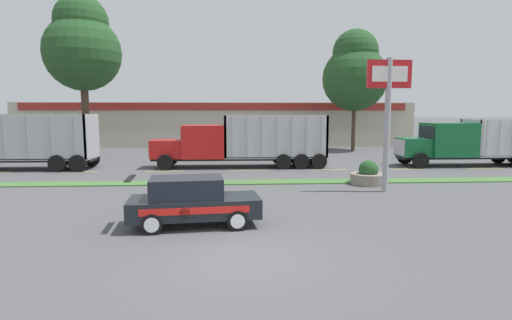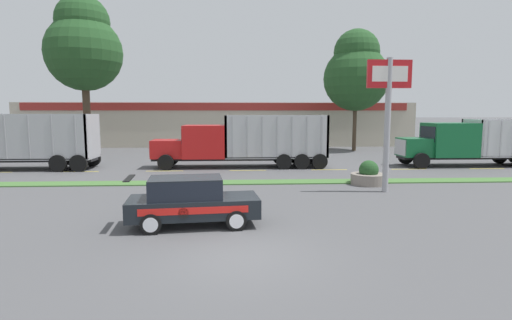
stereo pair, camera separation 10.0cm
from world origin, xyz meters
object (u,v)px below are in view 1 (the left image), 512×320
(dump_truck_mid, at_px, (226,145))
(dump_truck_trail, at_px, (464,143))
(rally_car, at_px, (192,201))
(stone_planter, at_px, (368,176))
(store_sign_post, at_px, (388,101))

(dump_truck_mid, distance_m, dump_truck_trail, 16.81)
(dump_truck_mid, height_order, rally_car, dump_truck_mid)
(dump_truck_trail, height_order, stone_planter, dump_truck_trail)
(dump_truck_mid, bearing_deg, dump_truck_trail, -0.82)
(rally_car, xyz_separation_m, store_sign_post, (8.61, 5.28, 3.44))
(rally_car, bearing_deg, dump_truck_trail, 38.65)
(dump_truck_mid, distance_m, rally_car, 14.42)
(dump_truck_mid, height_order, store_sign_post, store_sign_post)
(dump_truck_trail, relative_size, rally_car, 2.53)
(dump_truck_trail, xyz_separation_m, store_sign_post, (-9.07, -8.86, 2.69))
(stone_planter, bearing_deg, dump_truck_trail, 36.61)
(rally_car, distance_m, stone_planter, 11.21)
(rally_car, height_order, store_sign_post, store_sign_post)
(dump_truck_trail, relative_size, stone_planter, 6.10)
(rally_car, distance_m, store_sign_post, 10.67)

